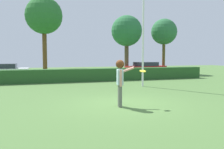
{
  "coord_description": "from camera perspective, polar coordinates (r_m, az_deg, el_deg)",
  "views": [
    {
      "loc": [
        -3.19,
        -8.57,
        1.95
      ],
      "look_at": [
        -0.27,
        0.69,
        1.15
      ],
      "focal_mm": 37.47,
      "sensor_mm": 36.0,
      "label": 1
    }
  ],
  "objects": [
    {
      "name": "willow_tree",
      "position": [
        22.74,
        -16.28,
        13.5
      ],
      "size": [
        3.34,
        3.34,
        7.23
      ],
      "color": "brown",
      "rests_on": "ground"
    },
    {
      "name": "hedge_row",
      "position": [
        17.61,
        -6.98,
        -0.14
      ],
      "size": [
        20.02,
        0.9,
        0.95
      ],
      "primitive_type": "cube",
      "color": "#285324",
      "rests_on": "ground"
    },
    {
      "name": "parked_car_red",
      "position": [
        24.67,
        8.25,
        1.72
      ],
      "size": [
        4.45,
        2.49,
        1.25
      ],
      "color": "#B21E1E",
      "rests_on": "ground"
    },
    {
      "name": "person",
      "position": [
        8.8,
        2.02,
        -0.7
      ],
      "size": [
        0.79,
        0.55,
        1.78
      ],
      "color": "slate",
      "rests_on": "ground"
    },
    {
      "name": "lamppost",
      "position": [
        14.82,
        7.62,
        10.67
      ],
      "size": [
        0.24,
        0.24,
        6.36
      ],
      "color": "silver",
      "rests_on": "ground"
    },
    {
      "name": "frisbee",
      "position": [
        8.89,
        7.51,
        0.82
      ],
      "size": [
        0.24,
        0.24,
        0.08
      ],
      "color": "yellow"
    },
    {
      "name": "parked_car_white",
      "position": [
        21.74,
        -25.16,
        0.93
      ],
      "size": [
        4.22,
        1.84,
        1.25
      ],
      "color": "white",
      "rests_on": "ground"
    },
    {
      "name": "ground_plane",
      "position": [
        9.35,
        2.89,
        -7.33
      ],
      "size": [
        60.0,
        60.0,
        0.0
      ],
      "primitive_type": "plane",
      "color": "#4C7137"
    },
    {
      "name": "birch_tree",
      "position": [
        25.91,
        12.58,
        10.06
      ],
      "size": [
        2.74,
        2.74,
        5.83
      ],
      "color": "brown",
      "rests_on": "ground"
    },
    {
      "name": "maple_tree",
      "position": [
        24.7,
        3.6,
        10.47
      ],
      "size": [
        3.19,
        3.19,
        6.08
      ],
      "color": "brown",
      "rests_on": "ground"
    }
  ]
}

